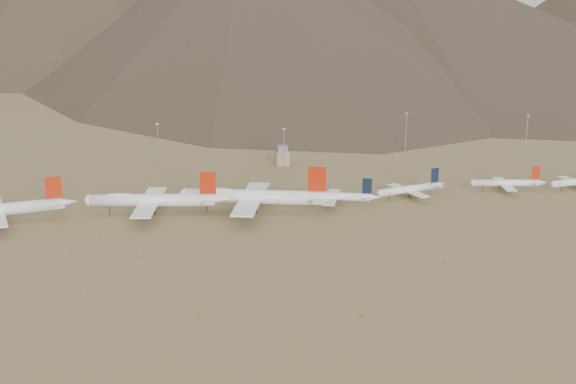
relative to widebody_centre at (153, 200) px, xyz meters
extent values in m
plane|color=tan|center=(51.59, -28.15, -7.19)|extent=(3000.00, 3000.00, 0.00)
cone|color=white|center=(-39.85, 4.09, 0.10)|extent=(10.93, 7.03, 5.23)
cube|color=white|center=(-44.27, 3.25, 0.24)|extent=(8.64, 20.20, 0.35)
cube|color=#AF220A|center=(-45.38, 3.04, 7.73)|extent=(7.29, 1.88, 10.32)
cylinder|color=black|center=(-69.97, -0.16, -5.22)|extent=(0.47, 0.47, 3.94)
cylinder|color=black|center=(-69.43, -3.01, -5.22)|extent=(0.47, 0.47, 3.94)
cylinder|color=white|center=(-0.29, 0.06, -0.08)|extent=(58.52, 17.20, 6.04)
sphere|color=white|center=(-28.97, 5.69, -0.08)|extent=(5.92, 5.92, 5.92)
cone|color=white|center=(31.83, -6.25, 0.38)|extent=(11.37, 7.36, 5.44)
cube|color=white|center=(-1.44, 0.28, -0.98)|extent=(19.51, 54.38, 0.76)
cube|color=white|center=(27.24, -5.35, 0.53)|extent=(9.09, 20.99, 0.36)
cube|color=#AF220A|center=(26.09, -5.13, 8.30)|extent=(7.56, 2.00, 10.72)
cylinder|color=black|center=(-20.37, 4.00, -5.14)|extent=(0.39, 0.39, 4.09)
cylinder|color=black|center=(1.15, 1.31, -5.14)|extent=(0.49, 0.49, 4.09)
cylinder|color=black|center=(0.56, -1.65, -5.14)|extent=(0.49, 0.49, 4.09)
ellipsoid|color=white|center=(-15.21, 2.99, 1.58)|extent=(19.23, 8.05, 3.62)
cylinder|color=slate|center=(0.63, 10.80, -2.48)|extent=(6.26, 3.79, 2.72)
cylinder|color=slate|center=(-3.51, -10.23, -2.48)|extent=(6.26, 3.79, 2.72)
cylinder|color=slate|center=(2.49, 20.26, -2.48)|extent=(6.26, 3.79, 2.72)
cylinder|color=slate|center=(-5.37, -19.70, -2.48)|extent=(6.26, 3.79, 2.72)
cylinder|color=white|center=(47.93, -6.86, 0.84)|extent=(64.98, 26.23, 6.82)
sphere|color=white|center=(16.46, 3.00, 0.84)|extent=(6.68, 6.68, 6.68)
cone|color=white|center=(83.18, -17.91, 1.35)|extent=(13.16, 9.40, 6.13)
cube|color=white|center=(46.67, -6.47, -0.19)|extent=(28.16, 60.85, 0.85)
cube|color=white|center=(78.14, -16.33, 1.52)|extent=(12.54, 23.70, 0.41)
cube|color=#AF220A|center=(76.88, -15.94, 10.29)|extent=(8.37, 3.15, 12.09)
cylinder|color=black|center=(25.90, 0.05, -4.88)|extent=(0.44, 0.44, 4.62)
cylinder|color=black|center=(49.70, -5.63, -4.88)|extent=(0.55, 0.55, 4.62)
cylinder|color=black|center=(48.68, -8.88, -4.88)|extent=(0.55, 0.55, 4.62)
ellipsoid|color=white|center=(31.56, -1.73, 2.71)|extent=(21.67, 11.19, 4.09)
cylinder|color=slate|center=(50.29, 5.07, -1.87)|extent=(7.21, 4.90, 3.07)
cylinder|color=slate|center=(43.05, -18.01, -1.87)|extent=(7.21, 4.90, 3.07)
cylinder|color=slate|center=(53.54, 15.46, -1.87)|extent=(7.21, 4.90, 3.07)
cylinder|color=slate|center=(39.80, -28.39, -1.87)|extent=(7.21, 4.90, 3.07)
cylinder|color=white|center=(88.84, -1.59, -2.52)|extent=(35.34, 16.55, 3.94)
sphere|color=white|center=(71.87, 4.84, -2.52)|extent=(3.86, 3.86, 3.86)
cone|color=white|center=(107.85, -8.80, -2.23)|extent=(7.37, 5.63, 3.55)
cube|color=white|center=(88.16, -1.34, -3.11)|extent=(16.46, 31.15, 0.49)
cube|color=white|center=(105.14, -7.77, -2.13)|extent=(7.24, 12.21, 0.24)
cube|color=black|center=(104.46, -7.51, 3.34)|extent=(4.54, 2.00, 7.78)
cylinder|color=black|center=(76.96, 2.91, -5.84)|extent=(0.41, 0.41, 2.70)
cylinder|color=black|center=(89.87, -0.93, -5.84)|extent=(0.52, 0.52, 2.70)
cylinder|color=black|center=(89.17, -2.77, -5.84)|extent=(0.52, 0.52, 2.70)
cylinder|color=slate|center=(91.25, 6.81, -4.09)|extent=(4.02, 2.94, 1.77)
cylinder|color=slate|center=(85.08, -9.48, -4.09)|extent=(4.02, 2.94, 1.77)
cylinder|color=white|center=(130.80, 4.08, -2.65)|extent=(34.99, 13.23, 3.83)
sphere|color=white|center=(113.82, -0.69, -2.65)|extent=(3.75, 3.75, 3.75)
cone|color=white|center=(149.81, 9.42, -2.37)|extent=(7.04, 5.03, 3.45)
cube|color=white|center=(130.12, 3.89, -3.23)|extent=(13.61, 30.63, 0.48)
cube|color=white|center=(147.09, 8.65, -2.27)|extent=(6.16, 11.92, 0.23)
cube|color=black|center=(146.41, 8.46, 3.04)|extent=(4.51, 1.57, 7.56)
cylinder|color=black|center=(118.91, 0.74, -5.88)|extent=(0.40, 0.40, 2.62)
cylinder|color=black|center=(131.22, 5.19, -5.88)|extent=(0.50, 0.50, 2.62)
cylinder|color=black|center=(131.73, 3.35, -5.88)|extent=(0.50, 0.50, 2.62)
cylinder|color=slate|center=(127.83, 12.03, -4.18)|extent=(3.86, 2.61, 1.72)
cylinder|color=slate|center=(132.41, -4.26, -4.18)|extent=(3.86, 2.61, 1.72)
cylinder|color=white|center=(185.95, 6.66, -2.81)|extent=(34.08, 10.35, 3.69)
sphere|color=white|center=(169.28, 10.02, -2.81)|extent=(3.62, 3.62, 3.62)
cone|color=white|center=(204.63, 2.89, -2.54)|extent=(6.66, 4.47, 3.32)
cube|color=white|center=(185.28, 6.79, -3.37)|extent=(11.10, 29.66, 0.46)
cube|color=white|center=(201.96, 3.43, -2.44)|extent=(5.19, 11.47, 0.22)
cube|color=#AF220A|center=(201.29, 3.56, 2.68)|extent=(4.40, 1.20, 7.29)
cylinder|color=black|center=(174.28, 9.01, -5.92)|extent=(0.39, 0.39, 2.53)
cylinder|color=black|center=(186.80, 7.43, -5.92)|extent=(0.49, 0.49, 2.53)
cylinder|color=black|center=(186.44, 5.62, -5.92)|extent=(0.49, 0.49, 2.53)
cylinder|color=slate|center=(186.90, 14.80, -4.28)|extent=(3.66, 2.30, 1.66)
cylinder|color=slate|center=(183.67, -1.21, -4.28)|extent=(3.66, 2.30, 1.66)
sphere|color=white|center=(209.77, -1.13, -2.79)|extent=(3.64, 3.64, 3.64)
cylinder|color=black|center=(214.85, -0.35, -5.92)|extent=(0.39, 0.39, 2.54)
cylinder|color=slate|center=(224.78, 9.48, -4.26)|extent=(3.64, 2.17, 1.67)
cube|color=gray|center=(81.59, 91.85, -3.19)|extent=(8.00, 8.00, 8.00)
cube|color=slate|center=(81.59, 91.85, 2.81)|extent=(6.00, 6.00, 4.00)
cylinder|color=gray|center=(8.18, 106.85, 5.31)|extent=(0.50, 0.50, 25.00)
cube|color=gray|center=(8.18, 106.85, 18.11)|extent=(2.00, 0.60, 0.80)
cylinder|color=gray|center=(79.19, 74.55, 5.31)|extent=(0.50, 0.50, 25.00)
cube|color=gray|center=(79.19, 74.55, 18.11)|extent=(2.00, 0.60, 0.80)
cylinder|color=gray|center=(168.38, 113.66, 5.31)|extent=(0.50, 0.50, 25.00)
cube|color=gray|center=(168.38, 113.66, 18.11)|extent=(2.00, 0.60, 0.80)
cylinder|color=gray|center=(241.53, 90.27, 5.31)|extent=(0.50, 0.50, 25.00)
cube|color=gray|center=(241.53, 90.27, 18.11)|extent=(2.00, 0.60, 0.80)
ellipsoid|color=olive|center=(-24.59, -25.17, -6.96)|extent=(0.56, 0.56, 0.45)
ellipsoid|color=olive|center=(-12.48, -105.30, -6.94)|extent=(0.60, 0.60, 0.49)
ellipsoid|color=olive|center=(9.39, -124.38, -6.77)|extent=(0.94, 0.94, 0.83)
ellipsoid|color=olive|center=(111.16, -91.08, -6.87)|extent=(0.83, 0.83, 0.64)
ellipsoid|color=olive|center=(53.38, -51.55, -6.91)|extent=(0.99, 0.99, 0.56)
ellipsoid|color=olive|center=(-36.06, -44.78, -6.85)|extent=(0.96, 0.96, 0.68)
ellipsoid|color=olive|center=(62.93, -135.85, -6.79)|extent=(0.98, 0.98, 0.80)
ellipsoid|color=olive|center=(-9.40, -61.57, -6.91)|extent=(0.84, 0.84, 0.55)
camera|label=1|loc=(-11.86, -374.08, 101.67)|focal=50.00mm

